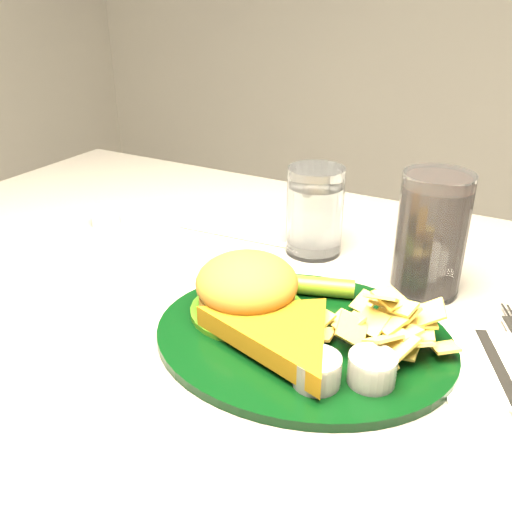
{
  "coord_description": "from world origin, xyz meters",
  "views": [
    {
      "loc": [
        0.29,
        -0.49,
        1.08
      ],
      "look_at": [
        0.01,
        0.02,
        0.8
      ],
      "focal_mm": 40.0,
      "sensor_mm": 36.0,
      "label": 1
    }
  ],
  "objects_px": {
    "cola_glass": "(431,235)",
    "water_glass": "(315,211)",
    "dinner_plate": "(304,313)",
    "fork_napkin": "(501,365)"
  },
  "relations": [
    {
      "from": "cola_glass",
      "to": "water_glass",
      "type": "bearing_deg",
      "value": 167.7
    },
    {
      "from": "dinner_plate",
      "to": "cola_glass",
      "type": "height_order",
      "value": "cola_glass"
    },
    {
      "from": "dinner_plate",
      "to": "fork_napkin",
      "type": "height_order",
      "value": "dinner_plate"
    },
    {
      "from": "water_glass",
      "to": "cola_glass",
      "type": "distance_m",
      "value": 0.16
    },
    {
      "from": "water_glass",
      "to": "fork_napkin",
      "type": "distance_m",
      "value": 0.31
    },
    {
      "from": "water_glass",
      "to": "fork_napkin",
      "type": "bearing_deg",
      "value": -30.35
    },
    {
      "from": "cola_glass",
      "to": "fork_napkin",
      "type": "relative_size",
      "value": 0.85
    },
    {
      "from": "water_glass",
      "to": "fork_napkin",
      "type": "xyz_separation_m",
      "value": [
        0.26,
        -0.15,
        -0.05
      ]
    },
    {
      "from": "water_glass",
      "to": "cola_glass",
      "type": "relative_size",
      "value": 0.81
    },
    {
      "from": "fork_napkin",
      "to": "cola_glass",
      "type": "bearing_deg",
      "value": 106.58
    }
  ]
}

